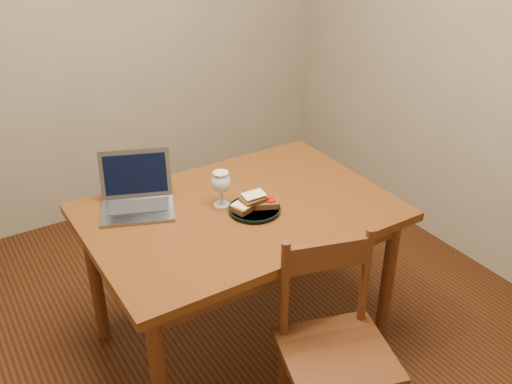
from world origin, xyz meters
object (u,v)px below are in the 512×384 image
table (240,225)px  plate (254,209)px  milk_glass (221,189)px  laptop (137,193)px  chair (336,341)px

table → plate: 0.12m
table → plate: plate is taller
plate → milk_glass: milk_glass is taller
laptop → plate: bearing=-16.5°
table → milk_glass: bearing=128.8°
table → laptop: (-0.36, 0.26, 0.14)m
chair → laptop: laptop is taller
chair → plate: bearing=106.8°
laptop → table: bearing=-14.1°
plate → milk_glass: bearing=127.7°
chair → laptop: bearing=131.0°
chair → plate: (0.00, 0.58, 0.28)m
chair → milk_glass: milk_glass is taller
table → plate: (0.04, -0.06, 0.10)m
table → plate: bearing=-53.5°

